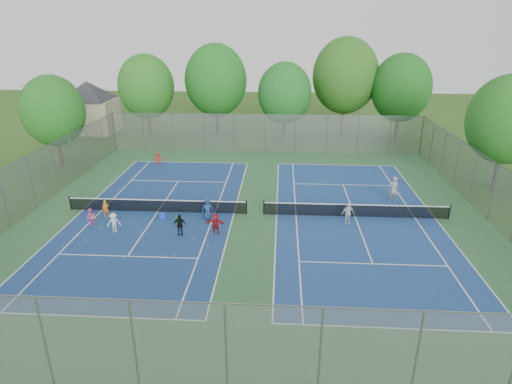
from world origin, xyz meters
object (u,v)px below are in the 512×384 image
(net_right, at_px, (356,211))
(instructor, at_px, (393,189))
(ball_hopper, at_px, (178,221))
(ball_crate, at_px, (162,216))
(net_left, at_px, (157,206))

(net_right, bearing_deg, instructor, 42.28)
(net_right, xyz_separation_m, ball_hopper, (-12.03, -2.05, -0.14))
(ball_crate, bearing_deg, instructor, 13.37)
(ball_hopper, height_order, instructor, instructor)
(ball_crate, height_order, instructor, instructor)
(net_left, relative_size, ball_hopper, 20.62)
(net_right, height_order, ball_crate, net_right)
(instructor, bearing_deg, net_right, 35.91)
(instructor, bearing_deg, net_left, 3.26)
(net_left, height_order, ball_crate, net_left)
(net_left, xyz_separation_m, ball_crate, (0.60, -1.03, -0.28))
(ball_crate, xyz_separation_m, instructor, (16.62, 3.95, 0.84))
(ball_crate, xyz_separation_m, ball_hopper, (1.37, -1.03, 0.14))
(ball_hopper, bearing_deg, net_left, 133.81)
(ball_crate, distance_m, instructor, 17.10)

